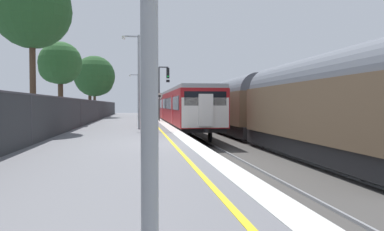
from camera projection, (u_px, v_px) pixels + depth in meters
The scene contains 12 objects.
ground at pixel (249, 158), 14.48m from camera, with size 17.40×110.00×1.21m.
commuter_train_at_platform at pixel (172, 107), 40.67m from camera, with size 2.83×41.01×3.81m.
freight_train_adjacent_track at pixel (263, 105), 23.05m from camera, with size 2.60×27.29×4.50m.
signal_gantry at pixel (162, 87), 34.91m from camera, with size 1.10×0.24×5.08m.
speed_limit_sign at pixel (159, 103), 32.52m from camera, with size 0.59×0.08×2.54m.
platform_lamp_mid at pixel (139, 74), 22.15m from camera, with size 2.00×0.20×5.64m.
platform_lamp_far at pixel (138, 92), 41.47m from camera, with size 2.00×0.20×4.92m.
platform_back_fence at pixel (31, 118), 13.25m from camera, with size 0.07×99.00×1.87m.
background_tree_left at pixel (91, 75), 47.95m from camera, with size 4.27×4.18×7.60m.
background_tree_centre at pixel (31, 11), 20.30m from camera, with size 4.31×4.31×8.89m.
background_tree_right at pixel (96, 78), 43.44m from camera, with size 4.75×4.75×7.20m.
background_tree_back at pixel (59, 65), 26.90m from camera, with size 3.11×3.11×6.07m.
Camera 1 is at (-1.66, -13.95, 1.46)m, focal length 34.61 mm.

